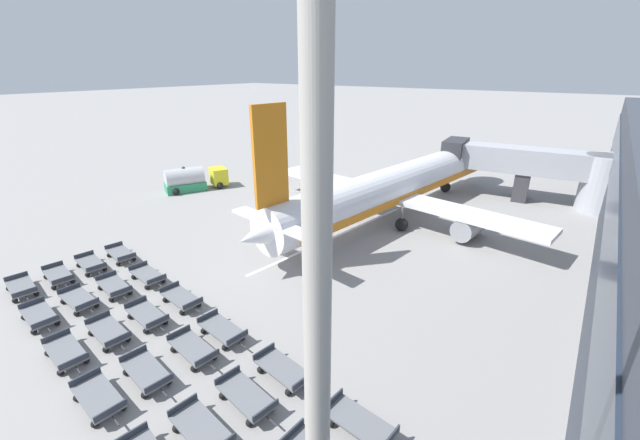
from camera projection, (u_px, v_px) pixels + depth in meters
The scene contains 26 objects.
ground_plane at pixel (282, 205), 45.33m from camera, with size 500.00×500.00×0.00m, color gray.
jet_bridge at pixel (550, 170), 44.84m from camera, with size 20.22×6.79×6.49m.
airplane at pixel (396, 187), 41.20m from camera, with size 31.44×40.15×12.70m.
fuel_tanker_primary at pixel (192, 180), 50.56m from camera, with size 5.71×8.14×3.22m.
baggage_dolly_row_near_col_a at pixel (21, 287), 27.66m from camera, with size 3.92×1.94×0.92m.
baggage_dolly_row_near_col_b at pixel (39, 316), 24.53m from camera, with size 3.91×1.84×0.92m.
baggage_dolly_row_near_col_c at pixel (66, 352), 21.41m from camera, with size 3.91×1.85×0.92m.
baggage_dolly_row_near_col_d at pixel (98, 398), 18.49m from camera, with size 3.90×1.82×0.92m.
baggage_dolly_row_mid_a_col_a at pixel (58, 276), 29.24m from camera, with size 3.91×1.93×0.92m.
baggage_dolly_row_mid_a_col_b at pixel (79, 300), 26.24m from camera, with size 3.88×1.73×0.92m.
baggage_dolly_row_mid_a_col_c at pixel (108, 332), 23.06m from camera, with size 3.91×1.84×0.92m.
baggage_dolly_row_mid_a_col_d at pixel (146, 372), 20.03m from camera, with size 3.91×1.89×0.92m.
baggage_dolly_row_mid_a_col_e at pixel (201, 429), 16.87m from camera, with size 3.91×1.87×0.92m.
baggage_dolly_row_mid_b_col_a at pixel (91, 264), 30.96m from camera, with size 3.91×1.93×0.92m.
baggage_dolly_row_mid_b_col_b at pixel (114, 286), 27.79m from camera, with size 3.91×1.93×0.92m.
baggage_dolly_row_mid_b_col_c at pixel (147, 315), 24.60m from camera, with size 3.91×1.85×0.92m.
baggage_dolly_row_mid_b_col_d at pixel (193, 349), 21.68m from camera, with size 3.91×1.88×0.92m.
baggage_dolly_row_mid_b_col_e at pixel (246, 396), 18.55m from camera, with size 3.91×1.92×0.92m.
baggage_dolly_row_far_col_a at pixel (121, 254), 32.61m from camera, with size 3.92×1.97×0.92m.
baggage_dolly_row_far_col_b at pixel (148, 275), 29.26m from camera, with size 3.91×1.85×0.92m.
baggage_dolly_row_far_col_c at pixel (181, 298), 26.38m from camera, with size 3.90×1.83×0.92m.
baggage_dolly_row_far_col_d at pixel (222, 330), 23.22m from camera, with size 3.91×1.85×0.92m.
baggage_dolly_row_far_col_e at pixel (283, 370), 20.18m from camera, with size 3.91×1.89×0.92m.
baggage_dolly_row_far_col_f at pixel (360, 423), 17.17m from camera, with size 3.90×1.79×0.92m.
apron_light_mast at pixel (317, 172), 5.27m from camera, with size 2.00×0.70×22.76m.
stand_guidance_stripe at pixel (335, 237), 37.08m from camera, with size 3.18×20.57×0.01m.
Camera 1 is at (28.51, -32.21, 15.06)m, focal length 22.00 mm.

